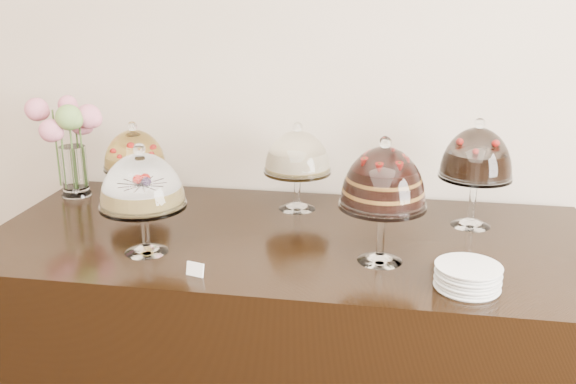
% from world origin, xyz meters
% --- Properties ---
extents(wall_back, '(5.00, 0.04, 3.00)m').
position_xyz_m(wall_back, '(0.00, 3.00, 1.50)').
color(wall_back, beige).
rests_on(wall_back, ground).
extents(display_counter, '(2.20, 1.00, 0.90)m').
position_xyz_m(display_counter, '(-0.13, 2.45, 0.45)').
color(display_counter, black).
rests_on(display_counter, ground).
extents(cake_stand_sugar_sponge, '(0.29, 0.29, 0.38)m').
position_xyz_m(cake_stand_sugar_sponge, '(-0.59, 2.22, 1.14)').
color(cake_stand_sugar_sponge, white).
rests_on(cake_stand_sugar_sponge, display_counter).
extents(cake_stand_choco_layer, '(0.28, 0.28, 0.42)m').
position_xyz_m(cake_stand_choco_layer, '(0.20, 2.27, 1.17)').
color(cake_stand_choco_layer, white).
rests_on(cake_stand_choco_layer, display_counter).
extents(cake_stand_cheesecake, '(0.27, 0.27, 0.36)m').
position_xyz_m(cake_stand_cheesecake, '(-0.15, 2.74, 1.12)').
color(cake_stand_cheesecake, white).
rests_on(cake_stand_cheesecake, display_counter).
extents(cake_stand_dark_choco, '(0.27, 0.27, 0.41)m').
position_xyz_m(cake_stand_dark_choco, '(0.53, 2.66, 1.16)').
color(cake_stand_dark_choco, white).
rests_on(cake_stand_dark_choco, display_counter).
extents(cake_stand_fruit_tart, '(0.26, 0.26, 0.34)m').
position_xyz_m(cake_stand_fruit_tart, '(-0.82, 2.71, 1.11)').
color(cake_stand_fruit_tart, white).
rests_on(cake_stand_fruit_tart, display_counter).
extents(flower_vase, '(0.32, 0.27, 0.42)m').
position_xyz_m(flower_vase, '(-1.12, 2.75, 1.17)').
color(flower_vase, white).
rests_on(flower_vase, display_counter).
extents(plate_stack, '(0.19, 0.19, 0.07)m').
position_xyz_m(plate_stack, '(0.47, 2.11, 0.94)').
color(plate_stack, silver).
rests_on(plate_stack, display_counter).
extents(price_card_left, '(0.06, 0.03, 0.04)m').
position_xyz_m(price_card_left, '(-0.36, 2.06, 0.92)').
color(price_card_left, white).
rests_on(price_card_left, display_counter).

